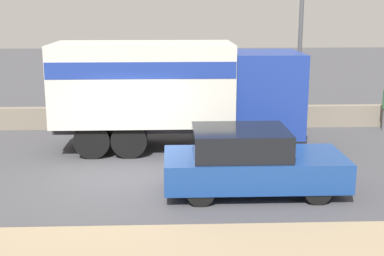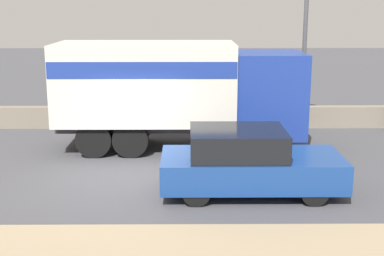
{
  "view_description": "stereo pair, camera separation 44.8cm",
  "coord_description": "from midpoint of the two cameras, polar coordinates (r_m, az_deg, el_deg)",
  "views": [
    {
      "loc": [
        0.97,
        -12.83,
        4.29
      ],
      "look_at": [
        1.53,
        0.86,
        1.08
      ],
      "focal_mm": 50.0,
      "sensor_mm": 36.0,
      "label": 1
    },
    {
      "loc": [
        1.41,
        -12.84,
        4.29
      ],
      "look_at": [
        1.53,
        0.86,
        1.08
      ],
      "focal_mm": 50.0,
      "sensor_mm": 36.0,
      "label": 2
    }
  ],
  "objects": [
    {
      "name": "street_lamp",
      "position": [
        17.85,
        10.84,
        11.08
      ],
      "size": [
        0.56,
        0.28,
        6.34
      ],
      "color": "#4C4C51",
      "rests_on": "ground_plane"
    },
    {
      "name": "ground_plane",
      "position": [
        13.59,
        -7.28,
        -5.35
      ],
      "size": [
        80.0,
        80.0,
        0.0
      ],
      "primitive_type": "plane",
      "color": "#47474C"
    },
    {
      "name": "box_truck",
      "position": [
        15.86,
        -2.94,
        4.49
      ],
      "size": [
        7.25,
        2.46,
        3.17
      ],
      "color": "navy",
      "rests_on": "ground_plane"
    },
    {
      "name": "car_hatchback",
      "position": [
        12.36,
        5.17,
        -3.58
      ],
      "size": [
        4.14,
        1.87,
        1.51
      ],
      "color": "navy",
      "rests_on": "ground_plane"
    },
    {
      "name": "stone_wall_backdrop",
      "position": [
        18.87,
        -5.91,
        1.13
      ],
      "size": [
        60.0,
        0.35,
        0.76
      ],
      "color": "gray",
      "rests_on": "ground_plane"
    }
  ]
}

